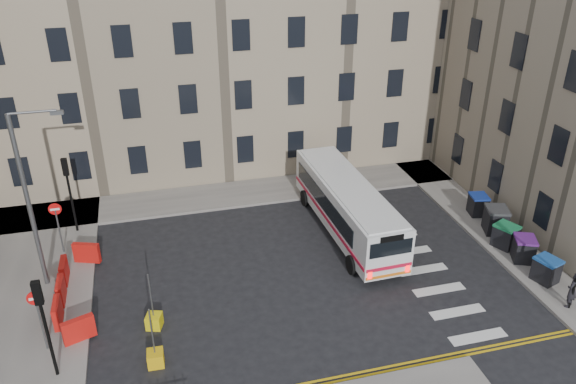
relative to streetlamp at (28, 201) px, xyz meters
name	(u,v)px	position (x,y,z in m)	size (l,w,h in m)	color
ground	(334,268)	(13.00, -2.00, -4.34)	(120.00, 120.00, 0.00)	black
pavement_north	(189,200)	(7.00, 6.60, -4.26)	(36.00, 3.20, 0.15)	slate
pavement_east	(460,205)	(22.00, 2.00, -4.26)	(2.40, 26.00, 0.15)	slate
pavement_west	(21,301)	(-1.00, -1.00, -4.26)	(6.00, 22.00, 0.15)	slate
terrace_north	(150,28)	(6.00, 13.50, 4.28)	(38.30, 10.80, 17.20)	gray
traffic_light_nw	(68,184)	(1.00, 4.50, -1.47)	(0.28, 0.22, 4.10)	black
traffic_light_sw	(43,315)	(1.00, -6.00, -1.47)	(0.28, 0.22, 4.10)	black
streetlamp	(28,201)	(0.00, 0.00, 0.00)	(0.50, 0.22, 8.14)	#595B5E
no_entry_north	(57,218)	(0.50, 2.50, -2.26)	(0.60, 0.08, 3.00)	#595B5E
no_entry_south	(38,309)	(0.50, -4.50, -2.26)	(0.60, 0.08, 3.00)	#595B5E
roadworks_barriers	(70,289)	(1.16, -1.50, -3.69)	(1.66, 6.26, 1.00)	red
bus	(347,205)	(14.67, 1.03, -2.75)	(2.81, 10.25, 2.75)	silver
wheelie_bin_a	(546,270)	(21.83, -5.56, -3.61)	(1.18, 1.27, 1.15)	black
wheelie_bin_b	(524,249)	(21.89, -3.82, -3.58)	(1.30, 1.38, 1.20)	black
wheelie_bin_c	(505,236)	(21.75, -2.55, -3.59)	(1.30, 1.37, 1.19)	black
wheelie_bin_d	(496,220)	(22.09, -1.16, -3.50)	(1.41, 1.51, 1.37)	black
wheelie_bin_e	(478,205)	(22.24, 0.74, -3.61)	(1.08, 1.18, 1.14)	black
pedestrian	(572,290)	(21.64, -7.41, -3.35)	(0.61, 0.40, 1.67)	black
bollard_yellow	(156,358)	(4.50, -6.27, -4.04)	(0.60, 0.60, 0.60)	gold
bollard_chevron	(154,321)	(4.55, -4.10, -4.04)	(0.60, 0.60, 0.60)	#D5BF0C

